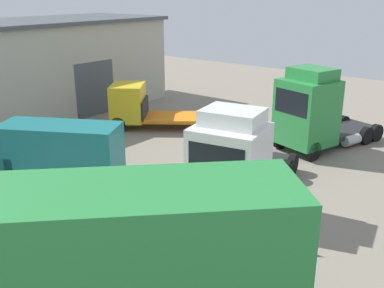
{
  "coord_description": "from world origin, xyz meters",
  "views": [
    {
      "loc": [
        -13.59,
        -9.24,
        8.03
      ],
      "look_at": [
        1.06,
        2.34,
        1.6
      ],
      "focal_mm": 42.0,
      "sensor_mm": 36.0,
      "label": 1
    }
  ],
  "objects_px": {
    "delivery_van_teal": "(58,151)",
    "flatbed_truck_yellow": "(150,107)",
    "container_trailer_green": "(26,259)",
    "traffic_cone": "(308,247)",
    "tractor_unit_white": "(235,162)",
    "tractor_unit_green": "(312,112)"
  },
  "relations": [
    {
      "from": "delivery_van_teal",
      "to": "flatbed_truck_yellow",
      "type": "distance_m",
      "value": 8.84
    },
    {
      "from": "container_trailer_green",
      "to": "traffic_cone",
      "type": "xyz_separation_m",
      "value": [
        7.83,
        -2.99,
        -2.39
      ]
    },
    {
      "from": "container_trailer_green",
      "to": "flatbed_truck_yellow",
      "type": "bearing_deg",
      "value": -99.6
    },
    {
      "from": "traffic_cone",
      "to": "container_trailer_green",
      "type": "bearing_deg",
      "value": 159.12
    },
    {
      "from": "tractor_unit_white",
      "to": "flatbed_truck_yellow",
      "type": "height_order",
      "value": "tractor_unit_white"
    },
    {
      "from": "tractor_unit_green",
      "to": "flatbed_truck_yellow",
      "type": "xyz_separation_m",
      "value": [
        -2.09,
        9.48,
        -0.82
      ]
    },
    {
      "from": "flatbed_truck_yellow",
      "to": "traffic_cone",
      "type": "bearing_deg",
      "value": 116.07
    },
    {
      "from": "tractor_unit_green",
      "to": "flatbed_truck_yellow",
      "type": "distance_m",
      "value": 9.74
    },
    {
      "from": "tractor_unit_green",
      "to": "traffic_cone",
      "type": "relative_size",
      "value": 12.33
    },
    {
      "from": "tractor_unit_white",
      "to": "traffic_cone",
      "type": "height_order",
      "value": "tractor_unit_white"
    },
    {
      "from": "traffic_cone",
      "to": "delivery_van_teal",
      "type": "bearing_deg",
      "value": 96.63
    },
    {
      "from": "tractor_unit_white",
      "to": "tractor_unit_green",
      "type": "distance_m",
      "value": 7.99
    },
    {
      "from": "tractor_unit_green",
      "to": "delivery_van_teal",
      "type": "bearing_deg",
      "value": -16.86
    },
    {
      "from": "container_trailer_green",
      "to": "tractor_unit_green",
      "type": "distance_m",
      "value": 17.16
    },
    {
      "from": "container_trailer_green",
      "to": "flatbed_truck_yellow",
      "type": "xyz_separation_m",
      "value": [
        15.02,
        10.64,
        -1.4
      ]
    },
    {
      "from": "tractor_unit_white",
      "to": "delivery_van_teal",
      "type": "distance_m",
      "value": 7.93
    },
    {
      "from": "flatbed_truck_yellow",
      "to": "traffic_cone",
      "type": "height_order",
      "value": "flatbed_truck_yellow"
    },
    {
      "from": "tractor_unit_green",
      "to": "traffic_cone",
      "type": "height_order",
      "value": "tractor_unit_green"
    },
    {
      "from": "delivery_van_teal",
      "to": "traffic_cone",
      "type": "relative_size",
      "value": 10.14
    },
    {
      "from": "container_trailer_green",
      "to": "traffic_cone",
      "type": "bearing_deg",
      "value": -155.81
    },
    {
      "from": "flatbed_truck_yellow",
      "to": "traffic_cone",
      "type": "relative_size",
      "value": 15.32
    },
    {
      "from": "container_trailer_green",
      "to": "tractor_unit_green",
      "type": "xyz_separation_m",
      "value": [
        17.11,
        1.16,
        -0.58
      ]
    }
  ]
}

